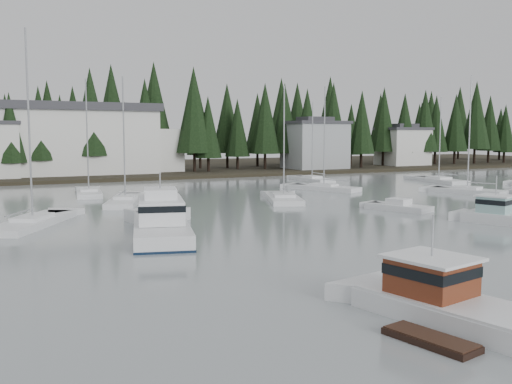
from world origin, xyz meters
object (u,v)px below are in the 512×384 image
lobster_boat_brown (461,312)px  sailboat_2 (284,201)px  sailboat_0 (125,202)px  sailboat_9 (33,225)px  sailboat_7 (89,194)px  sailboat_1 (467,192)px  sailboat_6 (439,182)px  lobster_boat_teal (510,218)px  sailboat_8 (324,189)px  harbor_inn (89,140)px  runabout_1 (398,209)px  house_east_a (315,144)px  sailboat_3 (312,181)px  house_east_b (403,146)px  cabin_cruiser_center (161,225)px

lobster_boat_brown → sailboat_2: bearing=-30.7°
sailboat_0 → sailboat_9: 14.25m
sailboat_9 → sailboat_7: bearing=9.1°
sailboat_1 → sailboat_6: (8.17, 12.93, -0.02)m
lobster_boat_teal → sailboat_8: (2.01, 28.18, -0.41)m
harbor_inn → sailboat_8: 41.14m
harbor_inn → sailboat_2: 44.64m
sailboat_8 → harbor_inn: bearing=6.9°
sailboat_1 → sailboat_8: (-12.52, 10.34, -0.01)m
sailboat_9 → runabout_1: (29.60, -4.94, 0.05)m
harbor_inn → sailboat_0: 37.98m
house_east_a → sailboat_0: size_ratio=0.84×
lobster_boat_brown → sailboat_3: bearing=-38.2°
sailboat_8 → lobster_boat_teal: bearing=151.6°
lobster_boat_teal → sailboat_3: bearing=-30.5°
sailboat_0 → sailboat_7: (-1.86, 9.00, 0.02)m
sailboat_0 → runabout_1: 25.69m
sailboat_1 → sailboat_6: size_ratio=1.11×
house_east_b → harbor_inn: size_ratio=0.32×
house_east_a → sailboat_8: 35.64m
house_east_b → lobster_boat_brown: house_east_b is taller
sailboat_6 → house_east_a: bearing=15.2°
house_east_b → sailboat_8: sailboat_8 is taller
sailboat_9 → sailboat_1: bearing=-56.6°
cabin_cruiser_center → lobster_boat_teal: 25.45m
house_east_a → sailboat_6: size_ratio=0.86×
sailboat_2 → sailboat_9: 24.42m
harbor_inn → sailboat_0: bearing=-95.0°
cabin_cruiser_center → lobster_boat_teal: cabin_cruiser_center is taller
lobster_boat_brown → runabout_1: size_ratio=1.48×
house_east_a → runabout_1: house_east_a is taller
house_east_b → sailboat_6: 35.75m
lobster_boat_brown → sailboat_1: bearing=-58.0°
sailboat_2 → runabout_1: bearing=-128.8°
sailboat_8 → runabout_1: size_ratio=2.11×
lobster_boat_brown → cabin_cruiser_center: size_ratio=0.77×
house_east_a → lobster_boat_teal: 62.08m
sailboat_0 → runabout_1: sailboat_0 is taller
house_east_a → house_east_b: 22.10m
sailboat_9 → cabin_cruiser_center: bearing=-109.2°
sailboat_3 → runabout_1: (-9.71, -29.98, 0.07)m
runabout_1 → cabin_cruiser_center: bearing=80.1°
house_east_b → sailboat_8: size_ratio=0.75×
house_east_a → sailboat_9: (-51.54, -43.86, -4.83)m
lobster_boat_teal → cabin_cruiser_center: bearing=55.2°
house_east_b → sailboat_3: (-34.23, -20.83, -4.34)m
sailboat_7 → sailboat_9: size_ratio=0.90×
sailboat_3 → sailboat_9: (-39.31, -25.03, 0.01)m
harbor_inn → runabout_1: bearing=-72.2°
sailboat_9 → runabout_1: 30.01m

